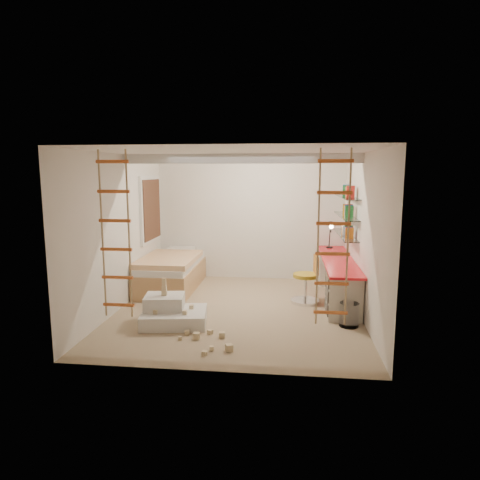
# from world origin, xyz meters

# --- Properties ---
(floor) EXTENTS (4.50, 4.50, 0.00)m
(floor) POSITION_xyz_m (0.00, 0.00, 0.00)
(floor) COLOR #937D5F
(floor) RESTS_ON ground
(ceiling_beam) EXTENTS (4.00, 0.18, 0.16)m
(ceiling_beam) POSITION_xyz_m (0.00, 0.30, 2.52)
(ceiling_beam) COLOR white
(ceiling_beam) RESTS_ON ceiling
(window_frame) EXTENTS (0.06, 1.15, 1.35)m
(window_frame) POSITION_xyz_m (-1.97, 1.50, 1.55)
(window_frame) COLOR white
(window_frame) RESTS_ON wall_left
(window_blind) EXTENTS (0.02, 1.00, 1.20)m
(window_blind) POSITION_xyz_m (-1.93, 1.50, 1.55)
(window_blind) COLOR #4C2D1E
(window_blind) RESTS_ON window_frame
(rope_ladder_left) EXTENTS (0.41, 0.04, 2.13)m
(rope_ladder_left) POSITION_xyz_m (-1.35, -1.75, 1.52)
(rope_ladder_left) COLOR #C95022
(rope_ladder_left) RESTS_ON ceiling
(rope_ladder_right) EXTENTS (0.41, 0.04, 2.13)m
(rope_ladder_right) POSITION_xyz_m (1.35, -1.75, 1.52)
(rope_ladder_right) COLOR #CD5623
(rope_ladder_right) RESTS_ON ceiling
(waste_bin) EXTENTS (0.29, 0.29, 0.36)m
(waste_bin) POSITION_xyz_m (1.75, -0.57, 0.18)
(waste_bin) COLOR white
(waste_bin) RESTS_ON floor
(desk) EXTENTS (0.56, 2.80, 0.75)m
(desk) POSITION_xyz_m (1.72, 0.86, 0.40)
(desk) COLOR red
(desk) RESTS_ON floor
(shelves) EXTENTS (0.25, 1.80, 0.71)m
(shelves) POSITION_xyz_m (1.87, 1.13, 1.50)
(shelves) COLOR white
(shelves) RESTS_ON wall_right
(bed) EXTENTS (1.02, 2.00, 0.69)m
(bed) POSITION_xyz_m (-1.48, 1.23, 0.33)
(bed) COLOR #AD7F51
(bed) RESTS_ON floor
(task_lamp) EXTENTS (0.14, 0.36, 0.57)m
(task_lamp) POSITION_xyz_m (1.67, 1.82, 1.14)
(task_lamp) COLOR black
(task_lamp) RESTS_ON desk
(swivel_chair) EXTENTS (0.56, 0.56, 0.85)m
(swivel_chair) POSITION_xyz_m (1.16, 0.55, 0.31)
(swivel_chair) COLOR gold
(swivel_chair) RESTS_ON floor
(play_platform) EXTENTS (1.06, 0.88, 0.43)m
(play_platform) POSITION_xyz_m (-0.94, -0.75, 0.17)
(play_platform) COLOR silver
(play_platform) RESTS_ON floor
(toy_blocks) EXTENTS (1.27, 1.24, 0.70)m
(toy_blocks) POSITION_xyz_m (-0.58, -1.12, 0.19)
(toy_blocks) COLOR #CCB284
(toy_blocks) RESTS_ON floor
(books) EXTENTS (0.14, 0.64, 0.92)m
(books) POSITION_xyz_m (1.87, 1.13, 1.62)
(books) COLOR orange
(books) RESTS_ON shelves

